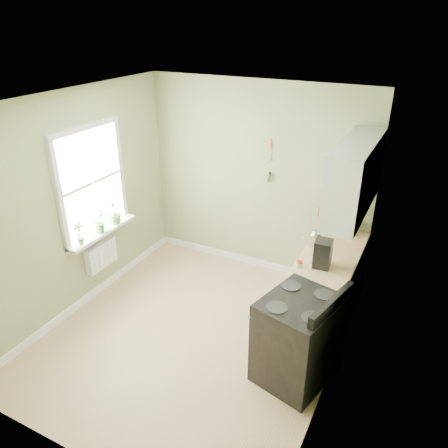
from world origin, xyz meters
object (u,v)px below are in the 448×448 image
at_px(kettle, 314,238).
at_px(stove, 298,339).
at_px(stand_mixer, 351,219).
at_px(coffee_maker, 323,254).

bearing_deg(kettle, stove, -79.07).
height_order(stand_mixer, coffee_maker, stand_mixer).
relative_size(stand_mixer, kettle, 1.89).
height_order(stove, coffee_maker, coffee_maker).
height_order(stand_mixer, kettle, stand_mixer).
bearing_deg(stand_mixer, kettle, -115.28).
relative_size(stand_mixer, coffee_maker, 1.21).
bearing_deg(stove, stand_mixer, 87.92).
bearing_deg(stove, coffee_maker, 91.26).
relative_size(stove, stand_mixer, 2.79).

